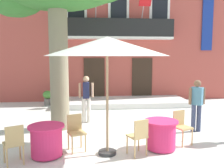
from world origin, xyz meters
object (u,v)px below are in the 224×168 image
Objects in this scene: cafe_chair_near_tree_0 at (14,142)px; ground_planter_left at (48,97)px; cafe_table_near_tree at (47,140)px; cafe_table_middle at (161,134)px; cafe_umbrella at (107,47)px; cafe_chair_middle_1 at (181,125)px; pedestrian_mid_plaza at (86,96)px; cafe_chair_near_tree_1 at (76,130)px; pedestrian_near_entrance at (197,103)px; cafe_chair_middle_0 at (139,135)px.

ground_planter_left is (-0.38, 6.64, -0.12)m from cafe_chair_near_tree_0.
cafe_table_near_tree is 1.00× the size of cafe_table_middle.
cafe_chair_near_tree_0 is at bearing -146.39° from cafe_table_near_tree.
cafe_table_near_tree is at bearing 179.80° from cafe_umbrella.
pedestrian_mid_plaza is at bearing 137.72° from cafe_chair_middle_1.
ground_planter_left is at bearing 105.96° from cafe_chair_near_tree_1.
cafe_table_near_tree is 3.57m from cafe_chair_middle_1.
cafe_chair_middle_1 is at bearing -51.49° from ground_planter_left.
pedestrian_mid_plaza reaches higher than cafe_table_near_tree.
pedestrian_near_entrance is (3.74, 1.18, 0.41)m from cafe_chair_near_tree_1.
cafe_table_near_tree is 0.95× the size of cafe_chair_middle_0.
cafe_umbrella reaches higher than cafe_chair_middle_1.
pedestrian_mid_plaza is at bearing 72.38° from cafe_table_near_tree.
cafe_chair_near_tree_1 is at bearing -95.44° from pedestrian_mid_plaza.
pedestrian_near_entrance reaches higher than cafe_table_near_tree.
cafe_chair_near_tree_0 and cafe_chair_near_tree_1 have the same top height.
cafe_chair_near_tree_0 is 1.05× the size of cafe_table_middle.
cafe_chair_middle_1 is 3.55m from pedestrian_mid_plaza.
cafe_table_middle is at bearing -57.40° from ground_planter_left.
cafe_umbrella is at bearing -68.40° from ground_planter_left.
cafe_umbrella is at bearing 11.18° from cafe_chair_near_tree_0.
pedestrian_mid_plaza is (0.92, 2.89, 0.57)m from cafe_table_near_tree.
ground_planter_left is at bearing 111.60° from cafe_umbrella.
cafe_chair_middle_1 is at bearing 27.92° from cafe_chair_middle_0.
cafe_table_near_tree is 2.21m from cafe_chair_middle_0.
pedestrian_near_entrance reaches higher than cafe_table_middle.
cafe_chair_middle_0 is 2.22m from cafe_umbrella.
cafe_chair_middle_1 is 7.29m from ground_planter_left.
cafe_umbrella is at bearing 166.25° from cafe_chair_middle_0.
cafe_umbrella is 7.05m from ground_planter_left.
ground_planter_left is (-1.68, 5.89, -0.12)m from cafe_chair_near_tree_1.
cafe_table_middle is (3.49, 0.59, -0.14)m from cafe_chair_near_tree_0.
cafe_umbrella reaches higher than pedestrian_near_entrance.
cafe_chair_middle_0 is at bearing -67.45° from pedestrian_mid_plaza.
cafe_chair_near_tree_1 is 1.26× the size of ground_planter_left.
cafe_chair_middle_1 reaches higher than cafe_table_near_tree.
cafe_umbrella is (-0.74, 0.18, 2.08)m from cafe_chair_middle_0.
cafe_chair_near_tree_1 and cafe_chair_middle_1 have the same top height.
cafe_chair_near_tree_1 reaches higher than cafe_table_middle.
cafe_chair_middle_1 is at bearing 8.37° from cafe_table_near_tree.
cafe_chair_middle_0 is 2.83m from pedestrian_near_entrance.
cafe_table_near_tree is 2.65m from cafe_umbrella.
cafe_table_near_tree is 0.30× the size of cafe_umbrella.
cafe_umbrella reaches higher than cafe_chair_near_tree_0.
cafe_chair_near_tree_0 is 1.00× the size of cafe_chair_near_tree_1.
cafe_chair_near_tree_1 is at bearing 26.38° from cafe_table_near_tree.
cafe_chair_middle_1 is at bearing 27.40° from cafe_table_middle.
cafe_table_middle reaches higher than ground_planter_left.
cafe_chair_middle_0 is (2.20, -0.19, 0.14)m from cafe_table_near_tree.
cafe_umbrella is 3.73m from pedestrian_near_entrance.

